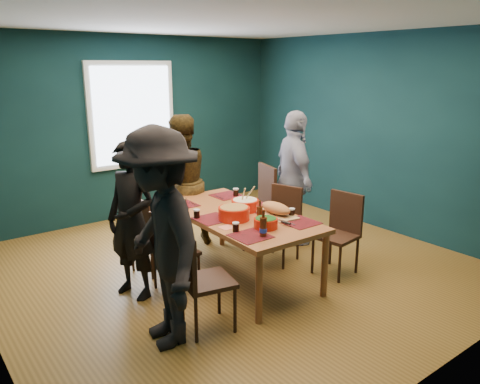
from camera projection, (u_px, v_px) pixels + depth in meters
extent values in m
cube|color=olive|center=(231.00, 267.00, 5.44)|extent=(5.00, 5.00, 0.01)
cube|color=white|center=(230.00, 20.00, 4.73)|extent=(5.00, 5.00, 0.01)
cube|color=#0F3134|center=(374.00, 132.00, 6.55)|extent=(0.01, 5.00, 2.70)
cube|color=#0F3134|center=(132.00, 128.00, 7.00)|extent=(5.00, 0.01, 2.70)
cube|color=#0F3134|center=(449.00, 204.00, 3.17)|extent=(5.00, 0.01, 2.70)
cube|color=white|center=(132.00, 115.00, 6.92)|extent=(1.35, 0.06, 1.55)
cube|color=#A25D30|center=(237.00, 216.00, 4.99)|extent=(1.02, 1.96, 0.05)
cylinder|color=#A25D30|center=(259.00, 288.00, 4.16)|extent=(0.07, 0.07, 0.69)
cylinder|color=#A25D30|center=(325.00, 264.00, 4.65)|extent=(0.07, 0.07, 0.69)
cylinder|color=#A25D30|center=(163.00, 233.00, 5.52)|extent=(0.07, 0.07, 0.69)
cylinder|color=#A25D30|center=(222.00, 219.00, 6.02)|extent=(0.07, 0.07, 0.69)
cube|color=#331D11|center=(153.00, 235.00, 5.23)|extent=(0.47, 0.47, 0.04)
cube|color=#331D11|center=(139.00, 219.00, 5.04)|extent=(0.12, 0.40, 0.44)
cylinder|color=#331D11|center=(152.00, 262.00, 5.06)|extent=(0.03, 0.03, 0.41)
cylinder|color=#331D11|center=(176.00, 252.00, 5.31)|extent=(0.03, 0.03, 0.41)
cylinder|color=#331D11|center=(133.00, 254.00, 5.27)|extent=(0.03, 0.03, 0.41)
cylinder|color=#331D11|center=(156.00, 245.00, 5.52)|extent=(0.03, 0.03, 0.41)
cube|color=#331D11|center=(176.00, 253.00, 4.78)|extent=(0.40, 0.40, 0.04)
cube|color=#331D11|center=(161.00, 236.00, 4.62)|extent=(0.06, 0.38, 0.42)
cylinder|color=#331D11|center=(172.00, 282.00, 4.62)|extent=(0.03, 0.03, 0.39)
cylinder|color=#331D11|center=(199.00, 272.00, 4.83)|extent=(0.03, 0.03, 0.39)
cylinder|color=#331D11|center=(155.00, 271.00, 4.85)|extent=(0.03, 0.03, 0.39)
cylinder|color=#331D11|center=(181.00, 263.00, 5.06)|extent=(0.03, 0.03, 0.39)
cube|color=#331D11|center=(208.00, 281.00, 4.06)|extent=(0.49, 0.49, 0.04)
cube|color=#331D11|center=(186.00, 259.00, 3.92)|extent=(0.13, 0.42, 0.46)
cylinder|color=#331D11|center=(196.00, 320.00, 3.89)|extent=(0.03, 0.03, 0.43)
cylinder|color=#331D11|center=(235.00, 310.00, 4.04)|extent=(0.03, 0.03, 0.43)
cylinder|color=#331D11|center=(183.00, 301.00, 4.20)|extent=(0.03, 0.03, 0.43)
cylinder|color=#331D11|center=(219.00, 293.00, 4.35)|extent=(0.03, 0.03, 0.43)
cube|color=#331D11|center=(252.00, 207.00, 6.01)|extent=(0.57, 0.57, 0.04)
cube|color=#331D11|center=(267.00, 185.00, 6.02)|extent=(0.16, 0.46, 0.51)
cylinder|color=#331D11|center=(244.00, 233.00, 5.83)|extent=(0.04, 0.04, 0.47)
cylinder|color=#331D11|center=(273.00, 229.00, 5.98)|extent=(0.04, 0.04, 0.47)
cylinder|color=#331D11|center=(232.00, 223.00, 6.19)|extent=(0.04, 0.04, 0.47)
cylinder|color=#331D11|center=(260.00, 220.00, 6.33)|extent=(0.04, 0.04, 0.47)
cube|color=#331D11|center=(278.00, 227.00, 5.48)|extent=(0.50, 0.50, 0.04)
cube|color=#331D11|center=(287.00, 204.00, 5.57)|extent=(0.16, 0.39, 0.44)
cylinder|color=#331D11|center=(284.00, 252.00, 5.31)|extent=(0.03, 0.03, 0.41)
cylinder|color=#331D11|center=(298.00, 243.00, 5.58)|extent=(0.03, 0.03, 0.41)
cylinder|color=#331D11|center=(258.00, 246.00, 5.50)|extent=(0.03, 0.03, 0.41)
cylinder|color=#331D11|center=(273.00, 237.00, 5.77)|extent=(0.03, 0.03, 0.41)
cube|color=#331D11|center=(336.00, 236.00, 5.15)|extent=(0.46, 0.46, 0.04)
cube|color=#331D11|center=(346.00, 212.00, 5.22)|extent=(0.10, 0.41, 0.45)
cylinder|color=#331D11|center=(340.00, 265.00, 4.97)|extent=(0.03, 0.03, 0.42)
cylinder|color=#331D11|center=(357.00, 255.00, 5.21)|extent=(0.03, 0.03, 0.42)
cylinder|color=#331D11|center=(313.00, 256.00, 5.21)|extent=(0.03, 0.03, 0.42)
cylinder|color=#331D11|center=(330.00, 247.00, 5.45)|extent=(0.03, 0.03, 0.42)
imported|color=black|center=(132.00, 220.00, 4.58)|extent=(0.56, 0.67, 1.58)
imported|color=black|center=(180.00, 182.00, 5.87)|extent=(0.83, 0.65, 1.69)
imported|color=white|center=(294.00, 179.00, 5.96)|extent=(0.78, 1.10, 1.73)
imported|color=black|center=(160.00, 239.00, 3.75)|extent=(0.88, 1.28, 1.82)
cylinder|color=red|center=(234.00, 213.00, 4.77)|extent=(0.32, 0.32, 0.13)
cylinder|color=#557D2D|center=(234.00, 208.00, 4.76)|extent=(0.28, 0.28, 0.02)
cylinder|color=red|center=(245.00, 205.00, 5.08)|extent=(0.30, 0.30, 0.12)
cylinder|color=beige|center=(245.00, 200.00, 5.06)|extent=(0.26, 0.26, 0.02)
cylinder|color=tan|center=(248.00, 196.00, 5.07)|extent=(0.09, 0.16, 0.24)
cylinder|color=tan|center=(243.00, 197.00, 5.03)|extent=(0.07, 0.17, 0.24)
cylinder|color=red|center=(266.00, 223.00, 4.52)|extent=(0.23, 0.23, 0.10)
cylinder|color=#134E16|center=(266.00, 219.00, 4.51)|extent=(0.21, 0.21, 0.02)
cube|color=tan|center=(276.00, 214.00, 4.92)|extent=(0.30, 0.53, 0.02)
ellipsoid|color=#B06C3F|center=(276.00, 208.00, 4.90)|extent=(0.22, 0.42, 0.12)
cube|color=#BABAC1|center=(280.00, 220.00, 4.69)|extent=(0.06, 0.20, 0.00)
cylinder|color=black|center=(286.00, 223.00, 4.59)|extent=(0.04, 0.11, 0.02)
sphere|color=#285F15|center=(283.00, 210.00, 4.81)|extent=(0.04, 0.04, 0.04)
sphere|color=#285F15|center=(276.00, 207.00, 4.90)|extent=(0.04, 0.04, 0.04)
sphere|color=#285F15|center=(269.00, 205.00, 4.98)|extent=(0.04, 0.04, 0.04)
cylinder|color=black|center=(180.00, 201.00, 5.30)|extent=(0.16, 0.16, 0.06)
cylinder|color=#557D2D|center=(180.00, 199.00, 5.30)|extent=(0.13, 0.13, 0.02)
cylinder|color=#441D0C|center=(263.00, 227.00, 4.29)|extent=(0.07, 0.07, 0.18)
cylinder|color=#441D0C|center=(263.00, 214.00, 4.25)|extent=(0.03, 0.03, 0.07)
cylinder|color=#1A3AB8|center=(263.00, 230.00, 4.29)|extent=(0.07, 0.07, 0.04)
cylinder|color=#441D0C|center=(260.00, 214.00, 4.69)|extent=(0.06, 0.06, 0.16)
cylinder|color=#441D0C|center=(260.00, 204.00, 4.66)|extent=(0.02, 0.02, 0.06)
cylinder|color=black|center=(236.00, 227.00, 4.42)|extent=(0.06, 0.06, 0.09)
cylinder|color=silver|center=(236.00, 223.00, 4.41)|extent=(0.07, 0.07, 0.01)
cylinder|color=black|center=(292.00, 213.00, 4.86)|extent=(0.06, 0.06, 0.09)
cylinder|color=silver|center=(292.00, 209.00, 4.85)|extent=(0.07, 0.07, 0.01)
cylinder|color=black|center=(236.00, 192.00, 5.63)|extent=(0.07, 0.07, 0.09)
cylinder|color=silver|center=(236.00, 189.00, 5.62)|extent=(0.07, 0.07, 0.01)
cylinder|color=black|center=(197.00, 214.00, 4.81)|extent=(0.06, 0.06, 0.09)
cylinder|color=silver|center=(197.00, 210.00, 4.80)|extent=(0.07, 0.07, 0.01)
cube|color=#DB725C|center=(253.00, 206.00, 5.25)|extent=(0.17, 0.17, 0.00)
cube|color=#DB725C|center=(226.00, 227.00, 4.55)|extent=(0.14, 0.14, 0.00)
cube|color=#DB725C|center=(305.00, 222.00, 4.70)|extent=(0.18, 0.18, 0.00)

